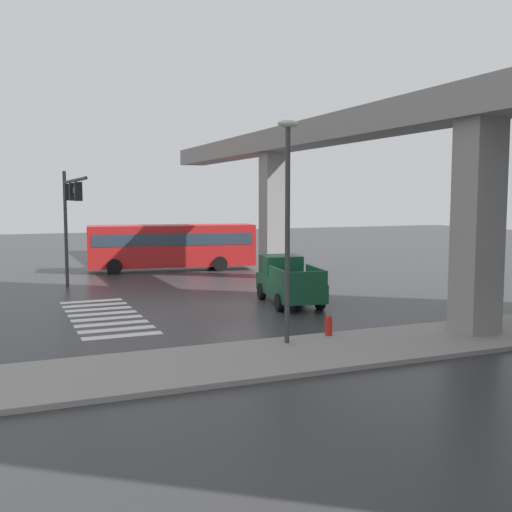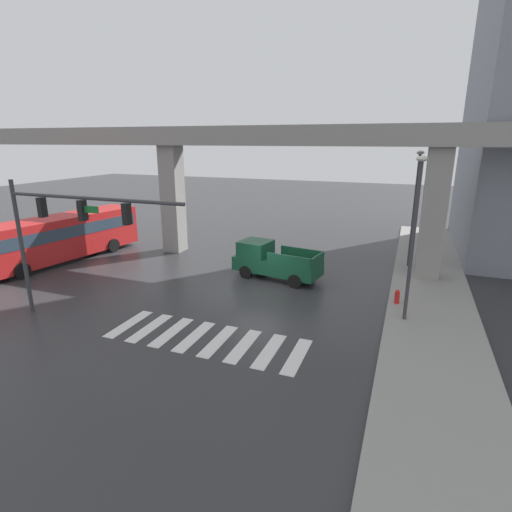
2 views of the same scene
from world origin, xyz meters
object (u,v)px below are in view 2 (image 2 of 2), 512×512
Objects in this scene: street_lamp_near_corner at (415,222)px; fire_hydrant at (397,298)px; city_bus at (63,235)px; pickup_truck at (273,261)px; street_lamp_mid_block at (416,196)px; traffic_signal_mast at (63,221)px.

street_lamp_near_corner is 4.51m from fire_hydrant.
pickup_truck is at bearing 6.34° from city_bus.
fire_hydrant is at bearing -93.42° from street_lamp_mid_block.
street_lamp_mid_block is (13.84, 13.62, 0.00)m from traffic_signal_mast.
pickup_truck is 11.43m from traffic_signal_mast.
fire_hydrant is (-0.40, 1.77, -4.13)m from street_lamp_near_corner.
pickup_truck is 7.32m from fire_hydrant.
city_bus is 22.04m from street_lamp_near_corner.
street_lamp_near_corner is 1.00× the size of street_lamp_mid_block.
traffic_signal_mast is 19.42m from street_lamp_mid_block.
street_lamp_mid_block is (0.00, 8.45, 0.00)m from street_lamp_near_corner.
street_lamp_mid_block is at bearing 16.44° from city_bus.
pickup_truck is 0.61× the size of traffic_signal_mast.
street_lamp_mid_block is 8.52× the size of fire_hydrant.
city_bus is 13.00× the size of fire_hydrant.
street_lamp_near_corner is 8.45m from street_lamp_mid_block.
pickup_truck is 9.58m from street_lamp_mid_block.
street_lamp_mid_block is at bearing 86.58° from fire_hydrant.
street_lamp_mid_block reaches higher than pickup_truck.
fire_hydrant is (21.36, -0.27, -1.29)m from city_bus.
street_lamp_near_corner is at bearing -77.24° from fire_hydrant.
city_bus is at bearing 179.28° from fire_hydrant.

